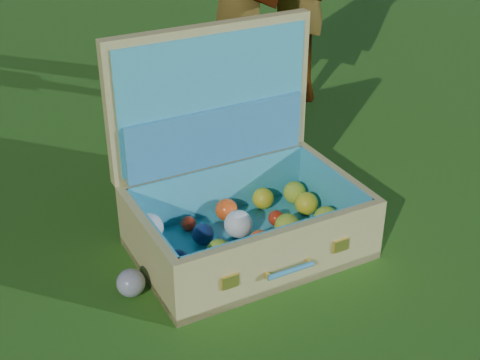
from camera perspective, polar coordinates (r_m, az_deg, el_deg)
name	(u,v)px	position (r m, az deg, el deg)	size (l,w,h in m)	color
ground	(284,228)	(2.05, 3.79, -4.12)	(60.00, 60.00, 0.00)	#215114
stray_ball	(131,283)	(1.79, -9.30, -8.66)	(0.08, 0.08, 0.08)	teal
suitcase	(236,188)	(1.91, -0.34, -0.70)	(0.71, 0.57, 0.61)	tan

